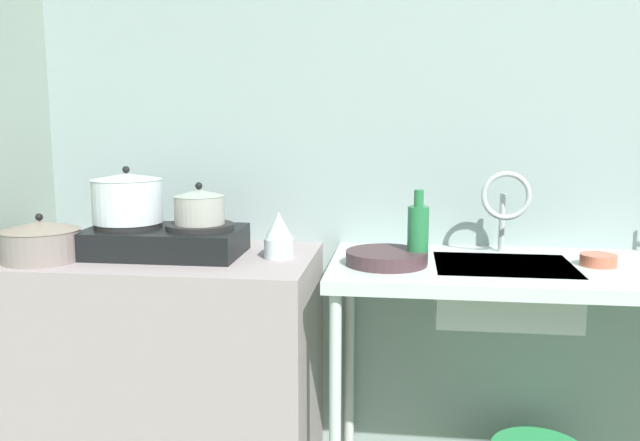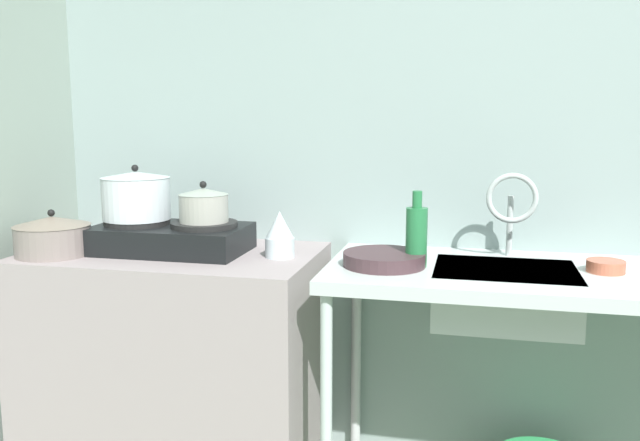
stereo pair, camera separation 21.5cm
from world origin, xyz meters
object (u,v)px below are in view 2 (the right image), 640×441
Objects in this scene: frying_pan at (384,259)px; small_bowl_on_drainboard at (606,266)px; pot_beside_stove at (53,236)px; faucet at (512,202)px; pot_on_left_burner at (136,195)px; percolator at (280,235)px; sink_basin at (504,295)px; pot_on_right_burner at (204,205)px; stove at (171,237)px; bottle_by_sink at (416,235)px.

frying_pan is 0.66m from small_bowl_on_drainboard.
pot_beside_stove is 0.88× the size of faucet.
percolator is at bearing -0.20° from pot_on_left_burner.
faucet is at bearing 83.17° from sink_basin.
small_bowl_on_drainboard is (0.66, 0.07, -0.00)m from frying_pan.
pot_on_right_burner is 0.28m from percolator.
pot_beside_stove reaches higher than sink_basin.
faucet reaches higher than sink_basin.
frying_pan is at bearing -3.40° from pot_on_left_burner.
stove is at bearing 20.96° from pot_beside_stove.
faucet is (1.25, 0.14, -0.00)m from pot_on_left_burner.
stove is 0.19m from pot_on_left_burner.
frying_pan is at bearing -170.54° from bottle_by_sink.
frying_pan is at bearing 4.51° from pot_beside_stove.
bottle_by_sink reaches higher than sink_basin.
stove is at bearing -173.12° from faucet.
small_bowl_on_drainboard is at bearing 0.79° from pot_on_right_burner.
pot_beside_stove is 1.11m from frying_pan.
sink_basin is (0.72, -0.00, -0.16)m from percolator.
pot_on_right_burner is (0.12, 0.00, 0.12)m from stove.
pot_on_left_burner is (-0.12, 0.00, 0.14)m from stove.
bottle_by_sink is (-0.27, -0.03, 0.18)m from sink_basin.
pot_on_right_burner is at bearing 15.92° from pot_beside_stove.
pot_on_right_burner is 0.64m from frying_pan.
bottle_by_sink is (0.45, -0.03, 0.02)m from percolator.
percolator is at bearing 171.97° from frying_pan.
percolator is at bearing -178.89° from small_bowl_on_drainboard.
stove is at bearing 179.80° from sink_basin.
pot_on_right_burner is 0.39× the size of sink_basin.
small_bowl_on_drainboard reaches higher than sink_basin.
pot_on_right_burner is 0.59× the size of faucet.
sink_basin is 0.39m from frying_pan.
percolator is 1.38× the size of small_bowl_on_drainboard.
faucet is 1.20× the size of bottle_by_sink.
bottle_by_sink is at bearing 9.46° from frying_pan.
stove is 1.15m from faucet.
bottle_by_sink is (1.20, 0.10, 0.03)m from pot_beside_stove.
pot_on_right_burner is 1.09× the size of percolator.
percolator reaches higher than small_bowl_on_drainboard.
pot_on_right_burner is at bearing 177.17° from bottle_by_sink.
pot_on_left_burner is at bearing 179.82° from sink_basin.
sink_basin is at bearing -0.20° from stove.
faucet is 1.11× the size of frying_pan.
pot_on_right_burner is 0.52m from pot_beside_stove.
sink_basin is at bearing 7.37° from frying_pan.
percolator reaches higher than sink_basin.
pot_on_right_burner is 1.51× the size of small_bowl_on_drainboard.
bottle_by_sink is (0.72, -0.04, -0.07)m from pot_on_right_burner.
bottle_by_sink is at bearing -173.38° from sink_basin.
pot_on_right_burner is 1.02m from sink_basin.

